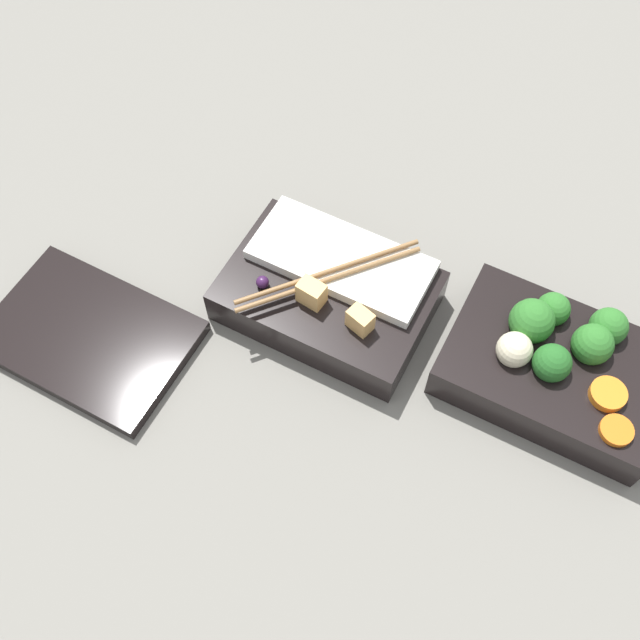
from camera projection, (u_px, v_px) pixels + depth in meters
ground_plane at (426, 346)px, 0.76m from camera, size 3.00×3.00×0.00m
bento_tray_vegetable at (555, 363)px, 0.72m from camera, size 0.21×0.14×0.08m
bento_tray_rice at (329, 292)px, 0.76m from camera, size 0.21×0.16×0.07m
bento_lid at (89, 336)px, 0.76m from camera, size 0.20×0.14×0.01m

